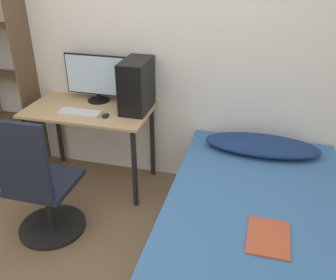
{
  "coord_description": "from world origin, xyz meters",
  "views": [
    {
      "loc": [
        0.89,
        -1.46,
        2.01
      ],
      "look_at": [
        0.28,
        0.84,
        0.75
      ],
      "focal_mm": 40.0,
      "sensor_mm": 36.0,
      "label": 1
    }
  ],
  "objects": [
    {
      "name": "office_chair",
      "position": [
        -0.58,
        0.47,
        0.39
      ],
      "size": [
        0.52,
        0.52,
        1.02
      ],
      "color": "black",
      "rests_on": "ground_plane"
    },
    {
      "name": "monitor",
      "position": [
        -0.52,
        1.43,
        0.96
      ],
      "size": [
        0.58,
        0.2,
        0.42
      ],
      "color": "black",
      "rests_on": "desk"
    },
    {
      "name": "pillow",
      "position": [
        0.94,
        1.28,
        0.57
      ],
      "size": [
        0.91,
        0.36,
        0.11
      ],
      "color": "navy",
      "rests_on": "bed"
    },
    {
      "name": "keyboard",
      "position": [
        -0.55,
        1.12,
        0.75
      ],
      "size": [
        0.36,
        0.13,
        0.02
      ],
      "color": "silver",
      "rests_on": "desk"
    },
    {
      "name": "wall_back",
      "position": [
        0.0,
        1.56,
        1.25
      ],
      "size": [
        8.0,
        0.05,
        2.5
      ],
      "color": "silver",
      "rests_on": "ground_plane"
    },
    {
      "name": "bed",
      "position": [
        0.94,
        0.56,
        0.25
      ],
      "size": [
        1.2,
        1.95,
        0.51
      ],
      "color": "#4C3D2D",
      "rests_on": "ground_plane"
    },
    {
      "name": "mouse",
      "position": [
        -0.32,
        1.12,
        0.75
      ],
      "size": [
        0.06,
        0.09,
        0.02
      ],
      "color": "black",
      "rests_on": "desk"
    },
    {
      "name": "desk",
      "position": [
        -0.53,
        1.24,
        0.63
      ],
      "size": [
        1.08,
        0.6,
        0.74
      ],
      "color": "tan",
      "rests_on": "ground_plane"
    },
    {
      "name": "magazine",
      "position": [
        1.03,
        0.26,
        0.52
      ],
      "size": [
        0.24,
        0.32,
        0.01
      ],
      "color": "#B24C2D",
      "rests_on": "bed"
    },
    {
      "name": "pc_tower",
      "position": [
        -0.12,
        1.33,
        0.96
      ],
      "size": [
        0.21,
        0.38,
        0.43
      ],
      "color": "black",
      "rests_on": "desk"
    }
  ]
}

